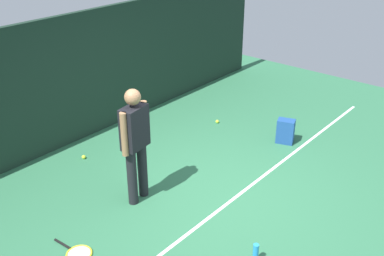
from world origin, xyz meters
TOP-DOWN VIEW (x-y plane):
  - ground_plane at (0.00, 0.00)m, footprint 12.00×12.00m
  - back_fence at (0.00, 3.00)m, footprint 10.00×0.10m
  - court_line at (0.00, -0.26)m, footprint 9.00×0.05m
  - tennis_player at (-0.71, 0.81)m, footprint 0.52×0.28m
  - tennis_racket at (-2.01, 0.54)m, footprint 0.35×0.62m
  - backpack at (2.18, 0.07)m, footprint 0.35×0.35m
  - tennis_ball_near_player at (2.02, 1.46)m, footprint 0.07×0.07m
  - tennis_ball_by_fence at (-0.52, 2.34)m, footprint 0.07×0.07m
  - water_bottle at (-0.72, -1.20)m, footprint 0.07×0.07m

SIDE VIEW (x-z plane):
  - ground_plane at x=0.00m, z-range 0.00..0.00m
  - court_line at x=0.00m, z-range 0.00..0.00m
  - tennis_racket at x=-2.01m, z-range 0.00..0.03m
  - tennis_ball_near_player at x=2.02m, z-range 0.00..0.07m
  - tennis_ball_by_fence at x=-0.52m, z-range 0.00..0.07m
  - water_bottle at x=-0.72m, z-range 0.00..0.25m
  - backpack at x=2.18m, z-range -0.01..0.43m
  - tennis_player at x=-0.71m, z-range 0.12..1.82m
  - back_fence at x=0.00m, z-range 0.00..2.24m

